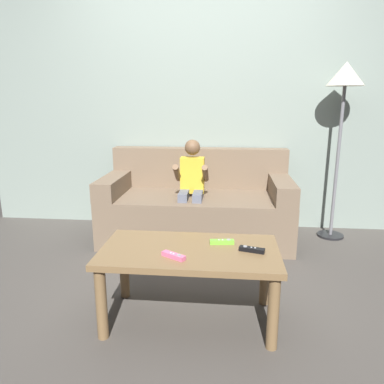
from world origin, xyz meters
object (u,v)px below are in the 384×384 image
Objects in this scene: game_remote_pink_center at (174,256)px; couch at (197,207)px; game_remote_black_near_edge at (252,250)px; person_seated_on_couch at (191,185)px; floor_lamp at (345,88)px; coffee_table at (190,260)px; game_remote_lime_far_corner at (222,242)px.

couch is at bearing 90.10° from game_remote_pink_center.
game_remote_black_near_edge is at bearing 16.42° from game_remote_pink_center.
game_remote_black_near_edge is 0.43m from game_remote_pink_center.
game_remote_black_near_edge is 1.05× the size of game_remote_pink_center.
couch is 0.30m from person_seated_on_couch.
game_remote_pink_center is 0.09× the size of floor_lamp.
game_remote_black_near_edge is (0.45, -1.19, -0.08)m from person_seated_on_couch.
coffee_table is at bearing 61.05° from game_remote_pink_center.
couch is at bearing 79.22° from person_seated_on_couch.
coffee_table is at bearing -128.83° from floor_lamp.
game_remote_lime_far_corner is at bearing 41.32° from game_remote_pink_center.
game_remote_lime_far_corner is 0.09× the size of floor_lamp.
floor_lamp is at bearing 51.88° from game_remote_pink_center.
person_seated_on_couch is at bearing 104.73° from game_remote_lime_far_corner.
floor_lamp reaches higher than game_remote_black_near_edge.
game_remote_black_near_edge reaches higher than coffee_table.
game_remote_black_near_edge is at bearing -69.19° from person_seated_on_couch.
game_remote_lime_far_corner is at bearing -75.27° from person_seated_on_couch.
game_remote_lime_far_corner is at bearing -78.59° from couch.
game_remote_pink_center is (-0.42, -0.12, 0.00)m from game_remote_black_near_edge.
game_remote_lime_far_corner is (0.25, 0.22, 0.00)m from game_remote_pink_center.
floor_lamp is at bearing 51.17° from coffee_table.
couch reaches higher than game_remote_black_near_edge.
person_seated_on_couch is 0.93× the size of coffee_table.
game_remote_black_near_edge is at bearing -72.84° from couch.
person_seated_on_couch reaches higher than game_remote_pink_center.
game_remote_black_near_edge is (0.34, -0.01, 0.08)m from coffee_table.
game_remote_pink_center is (0.03, -1.31, -0.08)m from person_seated_on_couch.
couch is 1.07× the size of floor_lamp.
person_seated_on_couch is 1.13m from game_remote_lime_far_corner.
couch is 1.35m from coffee_table.
person_seated_on_couch is 1.20m from coffee_table.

